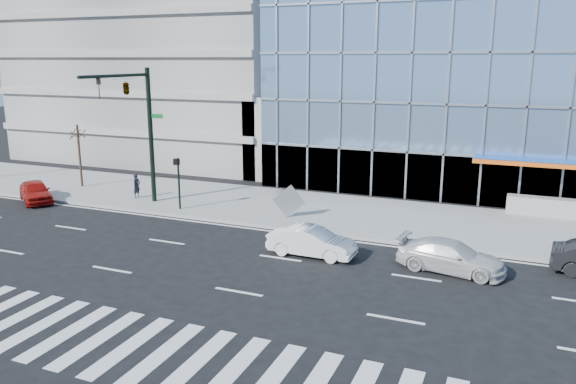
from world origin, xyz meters
name	(u,v)px	position (x,y,z in m)	size (l,w,h in m)	color
ground	(280,258)	(0.00, 0.00, 0.00)	(160.00, 160.00, 0.00)	black
sidewalk	(336,212)	(0.00, 8.00, 0.07)	(120.00, 8.00, 0.15)	gray
parking_garage	(195,44)	(-20.00, 26.00, 10.00)	(24.00, 24.00, 20.00)	gray
ramp_block	(301,135)	(-6.00, 18.00, 3.00)	(6.00, 8.00, 6.00)	gray
traffic_signal	(134,104)	(-11.00, 4.57, 6.16)	(1.14, 5.74, 8.00)	black
ped_signal_post	(178,175)	(-8.50, 4.94, 2.14)	(0.30, 0.33, 3.00)	black
street_tree_near	(78,133)	(-18.00, 7.50, 3.78)	(1.10, 1.10, 4.23)	#332319
white_suv	(451,256)	(7.16, 1.31, 0.65)	(1.81, 4.45, 1.29)	silver
white_sedan	(312,242)	(1.16, 0.88, 0.65)	(1.38, 3.97, 1.31)	white
red_sedan	(35,191)	(-17.98, 3.48, 0.66)	(1.57, 3.90, 1.33)	#A1120C
pedestrian	(137,186)	(-12.47, 6.25, 0.91)	(0.56, 0.37, 1.53)	black
tilted_panel	(289,201)	(-1.99, 5.81, 1.06)	(1.30, 0.06, 1.30)	gray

